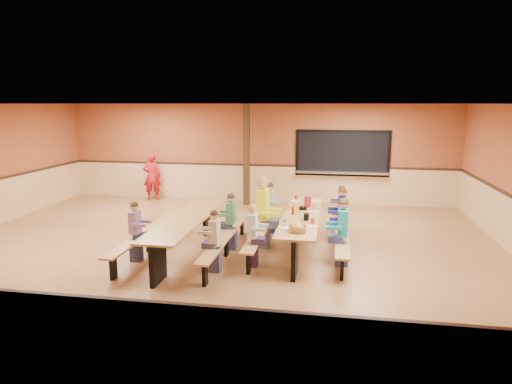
# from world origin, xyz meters

# --- Properties ---
(ground) EXTENTS (12.00, 12.00, 0.00)m
(ground) POSITION_xyz_m (0.00, 0.00, 0.00)
(ground) COLOR brown
(ground) RESTS_ON ground
(room_envelope) EXTENTS (12.04, 10.04, 3.02)m
(room_envelope) POSITION_xyz_m (0.00, 0.00, 0.69)
(room_envelope) COLOR #964D2B
(room_envelope) RESTS_ON ground
(kitchen_pass_through) EXTENTS (2.78, 0.28, 1.38)m
(kitchen_pass_through) POSITION_xyz_m (2.60, 4.96, 1.49)
(kitchen_pass_through) COLOR black
(kitchen_pass_through) RESTS_ON ground
(structural_post) EXTENTS (0.18, 0.18, 3.00)m
(structural_post) POSITION_xyz_m (-0.20, 4.40, 1.50)
(structural_post) COLOR #332311
(structural_post) RESTS_ON ground
(cafeteria_table_main) EXTENTS (1.91, 3.70, 0.74)m
(cafeteria_table_main) POSITION_xyz_m (1.74, 0.39, 0.53)
(cafeteria_table_main) COLOR #B58948
(cafeteria_table_main) RESTS_ON ground
(cafeteria_table_second) EXTENTS (1.91, 3.70, 0.74)m
(cafeteria_table_second) POSITION_xyz_m (-0.53, -0.28, 0.53)
(cafeteria_table_second) COLOR #B58948
(cafeteria_table_second) RESTS_ON ground
(seated_child_white_left) EXTENTS (0.36, 0.29, 1.18)m
(seated_child_white_left) POSITION_xyz_m (0.92, -0.79, 0.59)
(seated_child_white_left) COLOR silver
(seated_child_white_left) RESTS_ON ground
(seated_adult_yellow) EXTENTS (0.51, 0.41, 1.49)m
(seated_adult_yellow) POSITION_xyz_m (0.92, 0.42, 0.75)
(seated_adult_yellow) COLOR #EAF41F
(seated_adult_yellow) RESTS_ON ground
(seated_child_grey_left) EXTENTS (0.35, 0.29, 1.17)m
(seated_child_grey_left) POSITION_xyz_m (0.92, 1.58, 0.59)
(seated_child_grey_left) COLOR #AFAFAF
(seated_child_grey_left) RESTS_ON ground
(seated_child_teal_right) EXTENTS (0.40, 0.32, 1.27)m
(seated_child_teal_right) POSITION_xyz_m (2.57, -0.44, 0.63)
(seated_child_teal_right) COLOR teal
(seated_child_teal_right) RESTS_ON ground
(seated_child_navy_right) EXTENTS (0.39, 0.32, 1.24)m
(seated_child_navy_right) POSITION_xyz_m (2.57, 0.82, 0.62)
(seated_child_navy_right) COLOR navy
(seated_child_navy_right) RESTS_ON ground
(seated_child_char_right) EXTENTS (0.33, 0.27, 1.12)m
(seated_child_char_right) POSITION_xyz_m (2.57, 1.80, 0.56)
(seated_child_char_right) COLOR #42454A
(seated_child_char_right) RESTS_ON ground
(seated_child_purple_sec) EXTENTS (0.35, 0.28, 1.16)m
(seated_child_purple_sec) POSITION_xyz_m (-1.35, -0.88, 0.58)
(seated_child_purple_sec) COLOR #90699D
(seated_child_purple_sec) RESTS_ON ground
(seated_child_green_sec) EXTENTS (0.35, 0.29, 1.17)m
(seated_child_green_sec) POSITION_xyz_m (0.30, 0.15, 0.59)
(seated_child_green_sec) COLOR #3C834C
(seated_child_green_sec) RESTS_ON ground
(seated_child_tan_sec) EXTENTS (0.33, 0.27, 1.13)m
(seated_child_tan_sec) POSITION_xyz_m (0.30, -1.17, 0.56)
(seated_child_tan_sec) COLOR beige
(seated_child_tan_sec) RESTS_ON ground
(standing_woman) EXTENTS (0.63, 0.50, 1.50)m
(standing_woman) POSITION_xyz_m (-3.26, 4.55, 0.75)
(standing_woman) COLOR #A9131C
(standing_woman) RESTS_ON ground
(punch_pitcher) EXTENTS (0.16, 0.16, 0.22)m
(punch_pitcher) POSITION_xyz_m (1.82, 1.17, 0.85)
(punch_pitcher) COLOR #B0172C
(punch_pitcher) RESTS_ON cafeteria_table_main
(chip_bowl) EXTENTS (0.32, 0.32, 0.15)m
(chip_bowl) POSITION_xyz_m (1.76, -0.92, 0.81)
(chip_bowl) COLOR orange
(chip_bowl) RESTS_ON cafeteria_table_main
(napkin_dispenser) EXTENTS (0.10, 0.14, 0.13)m
(napkin_dispenser) POSITION_xyz_m (1.87, -0.03, 0.80)
(napkin_dispenser) COLOR black
(napkin_dispenser) RESTS_ON cafeteria_table_main
(condiment_mustard) EXTENTS (0.06, 0.06, 0.17)m
(condiment_mustard) POSITION_xyz_m (1.61, 0.34, 0.82)
(condiment_mustard) COLOR yellow
(condiment_mustard) RESTS_ON cafeteria_table_main
(condiment_ketchup) EXTENTS (0.06, 0.06, 0.17)m
(condiment_ketchup) POSITION_xyz_m (1.55, 0.40, 0.82)
(condiment_ketchup) COLOR #B2140F
(condiment_ketchup) RESTS_ON cafeteria_table_main
(table_paddle) EXTENTS (0.16, 0.16, 0.56)m
(table_paddle) POSITION_xyz_m (1.74, 0.88, 0.88)
(table_paddle) COLOR black
(table_paddle) RESTS_ON cafeteria_table_main
(place_settings) EXTENTS (0.65, 3.30, 0.11)m
(place_settings) POSITION_xyz_m (1.74, 0.39, 0.80)
(place_settings) COLOR beige
(place_settings) RESTS_ON cafeteria_table_main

